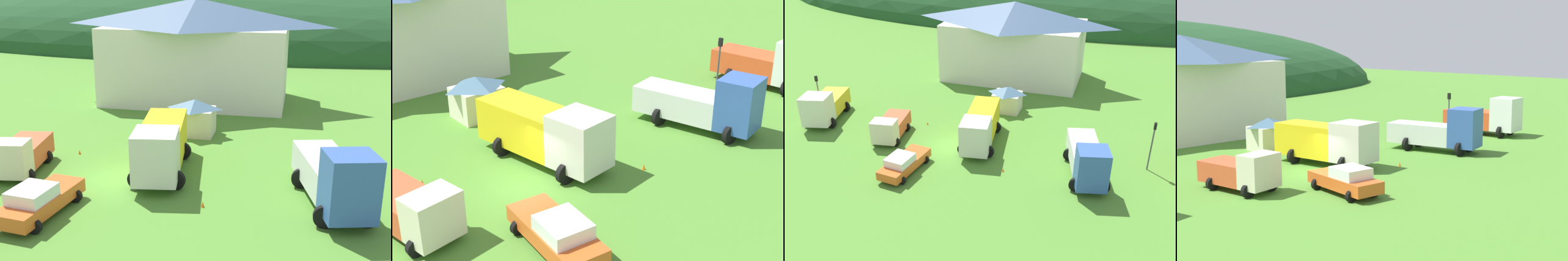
{
  "view_description": "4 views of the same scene",
  "coord_description": "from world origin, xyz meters",
  "views": [
    {
      "loc": [
        10.05,
        -24.7,
        11.11
      ],
      "look_at": [
        4.49,
        1.57,
        2.71
      ],
      "focal_mm": 45.25,
      "sensor_mm": 36.0,
      "label": 1
    },
    {
      "loc": [
        -13.02,
        -20.18,
        13.78
      ],
      "look_at": [
        3.33,
        -0.93,
        2.36
      ],
      "focal_mm": 51.58,
      "sensor_mm": 36.0,
      "label": 2
    },
    {
      "loc": [
        13.45,
        -31.5,
        18.88
      ],
      "look_at": [
        2.73,
        0.62,
        1.71
      ],
      "focal_mm": 40.02,
      "sensor_mm": 36.0,
      "label": 3
    },
    {
      "loc": [
        -23.64,
        -28.68,
        8.91
      ],
      "look_at": [
        4.52,
        -1.05,
        2.55
      ],
      "focal_mm": 52.11,
      "sensor_mm": 36.0,
      "label": 4
    }
  ],
  "objects": [
    {
      "name": "traffic_cone_near_pickup",
      "position": [
        5.74,
        -2.56,
        0.0
      ],
      "size": [
        0.36,
        0.36,
        0.62
      ],
      "primitive_type": "cone",
      "color": "orange",
      "rests_on": "ground"
    },
    {
      "name": "ground_plane",
      "position": [
        0.0,
        0.0,
        0.0
      ],
      "size": [
        200.0,
        200.0,
        0.0
      ],
      "primitive_type": "plane",
      "color": "#4C842D"
    },
    {
      "name": "depot_building",
      "position": [
        0.82,
        19.44,
        4.8
      ],
      "size": [
        17.52,
        9.98,
        9.31
      ],
      "color": "white",
      "rests_on": "ground"
    },
    {
      "name": "light_truck_cream",
      "position": [
        -5.66,
        -0.25,
        1.18
      ],
      "size": [
        3.1,
        5.3,
        2.41
      ],
      "rotation": [
        0.0,
        0.0,
        -1.41
      ],
      "color": "beige",
      "rests_on": "ground"
    },
    {
      "name": "play_shed_cream",
      "position": [
        2.85,
        9.15,
        1.36
      ],
      "size": [
        2.98,
        2.54,
        2.64
      ],
      "color": "beige",
      "rests_on": "ground"
    },
    {
      "name": "heavy_rig_white",
      "position": [
        21.75,
        0.61,
        1.71
      ],
      "size": [
        3.9,
        7.29,
        3.61
      ],
      "rotation": [
        0.0,
        0.0,
        -1.44
      ],
      "color": "white",
      "rests_on": "ground"
    },
    {
      "name": "service_pickup_orange",
      "position": [
        -1.81,
        -5.1,
        0.83
      ],
      "size": [
        2.71,
        5.24,
        1.66
      ],
      "rotation": [
        0.0,
        0.0,
        -1.69
      ],
      "color": "#DB5821",
      "rests_on": "ground"
    },
    {
      "name": "box_truck_blue",
      "position": [
        12.13,
        -1.31,
        1.68
      ],
      "size": [
        4.14,
        7.75,
        3.59
      ],
      "rotation": [
        0.0,
        0.0,
        -1.33
      ],
      "color": "#3356AD",
      "rests_on": "ground"
    },
    {
      "name": "flatbed_truck_yellow",
      "position": [
        2.48,
        1.39,
        1.79
      ],
      "size": [
        3.86,
        8.09,
        3.3
      ],
      "rotation": [
        0.0,
        0.0,
        -1.42
      ],
      "color": "silver",
      "rests_on": "ground"
    },
    {
      "name": "traffic_light_east",
      "position": [
        16.78,
        1.47,
        2.58
      ],
      "size": [
        0.2,
        0.32,
        4.21
      ],
      "color": "#4C4C51",
      "rests_on": "ground"
    },
    {
      "name": "traffic_cone_mid_row",
      "position": [
        -3.66,
        3.41,
        0.0
      ],
      "size": [
        0.36,
        0.36,
        0.54
      ],
      "primitive_type": "cone",
      "color": "orange",
      "rests_on": "ground"
    }
  ]
}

